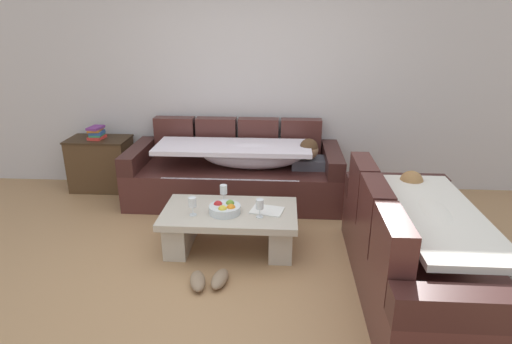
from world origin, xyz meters
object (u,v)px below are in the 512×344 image
Objects in this scene: wine_glass_near_left at (192,203)px; book_stack_on_cabinet at (96,133)px; wine_glass_near_right at (260,205)px; couch_near_window at (418,252)px; couch_along_wall at (238,172)px; side_cabinet at (101,164)px; coffee_table at (230,225)px; fruit_bowl at (225,209)px; open_magazine at (267,210)px; wine_glass_far_back at (224,190)px; pair_of_shoes at (209,280)px.

book_stack_on_cabinet is (-1.44, 1.46, 0.22)m from wine_glass_near_left.
wine_glass_near_right is at bearing -35.86° from book_stack_on_cabinet.
book_stack_on_cabinet is at bearing 59.86° from couch_near_window.
couch_along_wall is 3.30× the size of side_cabinet.
couch_near_window reaches higher than wine_glass_near_right.
book_stack_on_cabinet reaches higher than coffee_table.
wine_glass_near_right is (-1.23, 0.43, 0.16)m from couch_near_window.
open_magazine is at bearing 10.35° from fruit_bowl.
couch_along_wall is 1.28m from wine_glass_near_left.
side_cabinet is at bearing 134.35° from wine_glass_near_left.
coffee_table is 0.33m from wine_glass_far_back.
wine_glass_near_left is 0.69m from pair_of_shoes.
wine_glass_near_left is at bearing -126.93° from wine_glass_far_back.
wine_glass_near_right is 0.59× the size of open_magazine.
coffee_table is 4.29× the size of fruit_bowl.
side_cabinet reaches higher than coffee_table.
coffee_table is at bearing -37.59° from book_stack_on_cabinet.
couch_near_window reaches higher than wine_glass_far_back.
open_magazine is at bearing 11.34° from wine_glass_near_left.
pair_of_shoes is (-0.06, -1.72, -0.29)m from couch_along_wall.
fruit_bowl is 2.22m from side_cabinet.
couch_near_window is at bearing -11.87° from open_magazine.
side_cabinet is 3.10× the size of book_stack_on_cabinet.
book_stack_on_cabinet is at bearing -133.55° from side_cabinet.
wine_glass_far_back is at bearing 53.07° from wine_glass_near_left.
wine_glass_near_left is 2.07m from book_stack_on_cabinet.
coffee_table is 3.52× the size of pair_of_shoes.
fruit_bowl is 0.82× the size of pair_of_shoes.
wine_glass_far_back is (-1.58, 0.73, 0.16)m from couch_near_window.
open_magazine is at bearing 64.61° from couch_near_window.
side_cabinet is at bearing 145.01° from wine_glass_far_back.
coffee_table is at bearing -67.56° from wine_glass_far_back.
wine_glass_near_left is 1.00× the size of wine_glass_near_right.
coffee_table is 7.23× the size of wine_glass_near_right.
book_stack_on_cabinet is at bearing 172.70° from couch_along_wall.
wine_glass_near_right reaches higher than open_magazine.
wine_glass_far_back is at bearing -34.71° from book_stack_on_cabinet.
fruit_bowl is at bearing -122.50° from coffee_table.
couch_along_wall is at bearing 122.32° from open_magazine.
book_stack_on_cabinet reaches higher than pair_of_shoes.
wine_glass_near_left is (-0.27, -0.06, 0.07)m from fruit_bowl.
wine_glass_near_right reaches higher than pair_of_shoes.
book_stack_on_cabinet is at bearing 140.77° from fruit_bowl.
side_cabinet is at bearing 142.14° from coffee_table.
fruit_bowl is 1.69× the size of wine_glass_near_right.
open_magazine is 0.39× the size of side_cabinet.
wine_glass_far_back is at bearing 100.30° from fruit_bowl.
open_magazine is at bearing -32.62° from book_stack_on_cabinet.
wine_glass_near_left and wine_glass_near_right have the same top height.
open_magazine reaches higher than pair_of_shoes.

